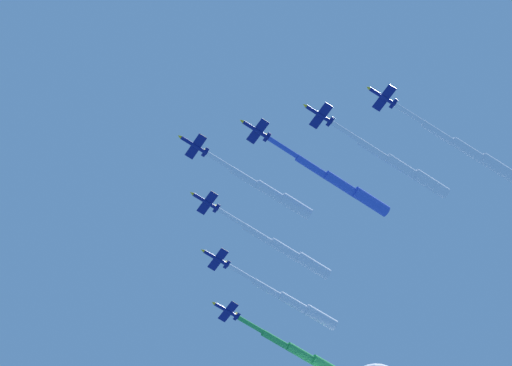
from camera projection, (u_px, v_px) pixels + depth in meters
name	position (u px, v px, depth m)	size (l,w,h in m)	color
jet_lead	(270.00, 191.00, 259.16)	(46.20, 10.51, 3.92)	navy
jet_port_inner	(342.00, 184.00, 257.64)	(52.29, 11.62, 4.07)	navy
jet_starboard_inner	(286.00, 250.00, 268.03)	(50.40, 11.31, 3.93)	navy
jet_port_mid	(402.00, 167.00, 255.05)	(50.93, 10.89, 3.92)	navy
jet_starboard_mid	(294.00, 303.00, 273.64)	(49.68, 10.66, 3.92)	navy
jet_port_outer	(469.00, 151.00, 254.82)	(52.98, 10.36, 3.93)	navy
jet_starboard_outer	(301.00, 353.00, 280.70)	(49.35, 11.04, 4.01)	navy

